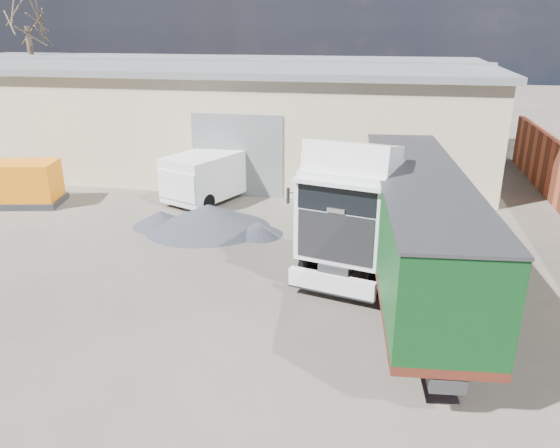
% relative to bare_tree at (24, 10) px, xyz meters
% --- Properties ---
extents(ground, '(120.00, 120.00, 0.00)m').
position_rel_bare_tree_xyz_m(ground, '(18.00, -20.00, -7.92)').
color(ground, '#2B2823').
rests_on(ground, ground).
extents(warehouse, '(30.60, 12.60, 5.42)m').
position_rel_bare_tree_xyz_m(warehouse, '(12.00, -4.00, -5.26)').
color(warehouse, '#C3B896').
rests_on(warehouse, ground).
extents(bare_tree, '(4.00, 4.00, 9.60)m').
position_rel_bare_tree_xyz_m(bare_tree, '(0.00, 0.00, 0.00)').
color(bare_tree, '#382B21').
rests_on(bare_tree, ground).
extents(tractor_unit, '(3.92, 6.76, 4.32)m').
position_rel_bare_tree_xyz_m(tractor_unit, '(21.52, -17.03, -6.11)').
color(tractor_unit, black).
rests_on(tractor_unit, ground).
extents(box_trailer, '(3.14, 10.76, 3.53)m').
position_rel_bare_tree_xyz_m(box_trailer, '(23.19, -18.14, -5.77)').
color(box_trailer, '#2D2D30').
rests_on(box_trailer, ground).
extents(panel_van, '(3.86, 5.41, 2.05)m').
position_rel_bare_tree_xyz_m(panel_van, '(15.05, -10.52, -6.86)').
color(panel_van, black).
rests_on(panel_van, ground).
extents(orange_skip, '(3.22, 2.36, 1.82)m').
position_rel_bare_tree_xyz_m(orange_skip, '(7.53, -12.89, -7.13)').
color(orange_skip, '#2D2D30').
rests_on(orange_skip, ground).
extents(gravel_heap, '(6.42, 6.09, 0.97)m').
position_rel_bare_tree_xyz_m(gravel_heap, '(15.90, -14.29, -7.47)').
color(gravel_heap, '#1F2229').
rests_on(gravel_heap, ground).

